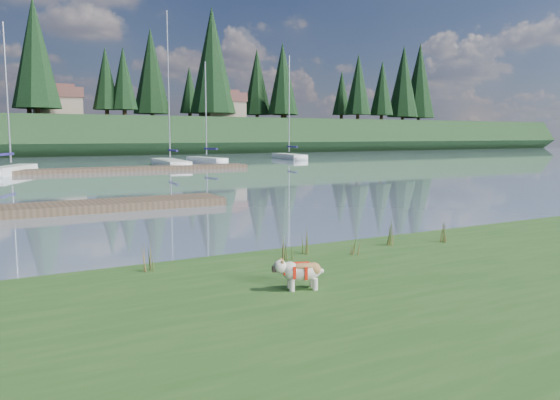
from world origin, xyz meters
TOP-DOWN VIEW (x-y plane):
  - ground at (0.00, 30.00)m, footprint 200.00×200.00m
  - bank at (0.00, -6.00)m, footprint 60.00×9.00m
  - ridge at (0.00, 73.00)m, footprint 200.00×20.00m
  - bulldog at (-0.12, -4.31)m, footprint 0.80×0.49m
  - dock_far at (2.00, 30.00)m, footprint 26.00×2.20m
  - sailboat_bg_2 at (-2.00, 31.20)m, footprint 4.12×6.73m
  - sailboat_bg_3 at (10.39, 35.36)m, footprint 2.59×9.18m
  - sailboat_bg_4 at (14.83, 38.25)m, footprint 2.24×6.54m
  - sailboat_bg_5 at (26.62, 42.70)m, footprint 2.83×8.21m
  - weed_0 at (0.67, -2.49)m, footprint 0.17×0.14m
  - weed_1 at (1.22, -2.23)m, footprint 0.17×0.14m
  - weed_2 at (3.24, -2.39)m, footprint 0.17×0.14m
  - weed_3 at (-1.89, -2.08)m, footprint 0.17×0.14m
  - weed_4 at (2.04, -2.76)m, footprint 0.17×0.14m
  - weed_5 at (4.57, -2.69)m, footprint 0.17×0.14m
  - mud_lip at (0.00, -1.60)m, footprint 60.00×0.50m
  - conifer_4 at (3.00, 66.00)m, footprint 6.16×6.16m
  - conifer_5 at (15.00, 70.00)m, footprint 3.96×3.96m
  - conifer_6 at (28.00, 68.00)m, footprint 7.04×7.04m
  - conifer_7 at (42.00, 71.00)m, footprint 5.28×5.28m
  - conifer_8 at (55.00, 67.00)m, footprint 4.62×4.62m
  - conifer_9 at (68.00, 70.00)m, footprint 5.94×5.94m
  - house_1 at (6.00, 71.00)m, footprint 6.30×5.30m
  - house_2 at (30.00, 69.00)m, footprint 6.30×5.30m

SIDE VIEW (x-z plane):
  - ground at x=0.00m, z-range 0.00..0.00m
  - mud_lip at x=0.00m, z-range 0.00..0.14m
  - dock_far at x=2.00m, z-range 0.00..0.30m
  - bank at x=0.00m, z-range 0.00..0.35m
  - sailboat_bg_5 at x=26.62m, z-range -5.44..6.08m
  - sailboat_bg_3 at x=10.39m, z-range -6.27..6.92m
  - sailboat_bg_4 at x=14.83m, z-range -4.50..5.16m
  - sailboat_bg_2 at x=-2.00m, z-range -4.85..5.51m
  - weed_4 at x=2.04m, z-range 0.32..0.72m
  - weed_0 at x=0.67m, z-range 0.31..0.80m
  - weed_1 at x=1.22m, z-range 0.30..0.86m
  - weed_5 at x=4.57m, z-range 0.30..0.90m
  - weed_3 at x=-1.89m, z-range 0.30..0.95m
  - weed_2 at x=3.24m, z-range 0.30..0.95m
  - bulldog at x=-0.12m, z-range 0.41..0.88m
  - ridge at x=0.00m, z-range 0.00..5.00m
  - house_1 at x=6.00m, z-range 4.99..9.64m
  - house_2 at x=30.00m, z-range 4.99..9.64m
  - conifer_5 at x=15.00m, z-range 5.65..16.00m
  - conifer_8 at x=55.00m, z-range 5.62..17.40m
  - conifer_7 at x=42.00m, z-range 5.59..18.79m
  - conifer_9 at x=68.00m, z-range 5.55..20.18m
  - conifer_4 at x=3.00m, z-range 5.54..20.64m
  - conifer_6 at x=28.00m, z-range 5.49..22.49m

